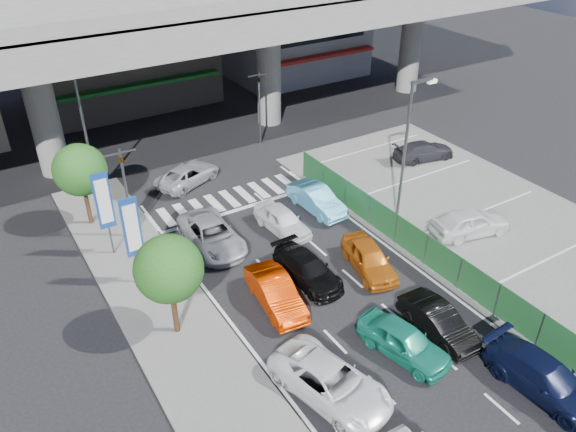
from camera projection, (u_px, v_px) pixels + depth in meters
ground at (365, 328)px, 24.22m from camera, size 120.00×120.00×0.00m
parking_lot at (501, 231)px, 30.55m from camera, size 12.00×28.00×0.06m
sidewalk_left at (178, 331)px, 23.95m from camera, size 4.00×30.00×0.12m
fence_run at (441, 261)px, 26.83m from camera, size 0.16×22.00×1.80m
expressway at (158, 18)px, 35.43m from camera, size 64.00×14.00×10.75m
building_center at (110, 7)px, 44.02m from camera, size 14.00×10.90×15.00m
building_east at (289, 7)px, 51.22m from camera, size 12.00×10.90×12.00m
traffic_light_left at (123, 172)px, 28.02m from camera, size 1.60×1.24×5.20m
traffic_light_right at (259, 90)px, 38.28m from camera, size 1.60×1.24×5.20m
street_lamp_right at (408, 141)px, 29.21m from camera, size 1.65×0.22×8.00m
street_lamp_left at (86, 118)px, 31.85m from camera, size 1.65×0.22×8.00m
signboard_near at (132, 230)px, 25.15m from camera, size 0.80×0.14×4.70m
signboard_far at (104, 203)px, 27.13m from camera, size 0.80×0.14×4.70m
tree_near at (169, 269)px, 22.19m from camera, size 2.80×2.80×4.80m
tree_far at (80, 170)px, 29.40m from camera, size 2.80×2.80×4.80m
minivan_navy_back at (545, 378)px, 20.95m from camera, size 2.27×4.88×1.38m
sedan_white_mid_left at (330, 382)px, 20.79m from camera, size 3.39×5.36×1.38m
taxi_teal_mid at (404, 341)px, 22.59m from camera, size 2.42×4.30×1.38m
hatch_black_mid_right at (438, 321)px, 23.62m from camera, size 1.46×3.92×1.28m
taxi_orange_left at (275, 292)px, 25.15m from camera, size 1.90×4.32×1.38m
sedan_black_mid at (307, 269)px, 26.72m from camera, size 1.92×4.36×1.24m
taxi_orange_right at (369, 258)px, 27.34m from camera, size 2.55×4.32×1.38m
wagon_silver_front_left at (212, 235)px, 29.08m from camera, size 2.40×5.02×1.38m
sedan_white_front_mid at (282, 220)px, 30.31m from camera, size 1.86×4.03×1.34m
kei_truck_front_right at (317, 199)px, 32.18m from camera, size 1.69×4.26×1.38m
crossing_wagon_silver at (188, 175)px, 34.90m from camera, size 4.84×3.61×1.22m
parked_sedan_white at (471, 222)px, 29.90m from camera, size 4.66×2.68×1.49m
parked_sedan_dgrey at (424, 151)px, 37.70m from camera, size 4.47×2.50×1.22m
traffic_cone at (393, 231)px, 29.90m from camera, size 0.38×0.38×0.66m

